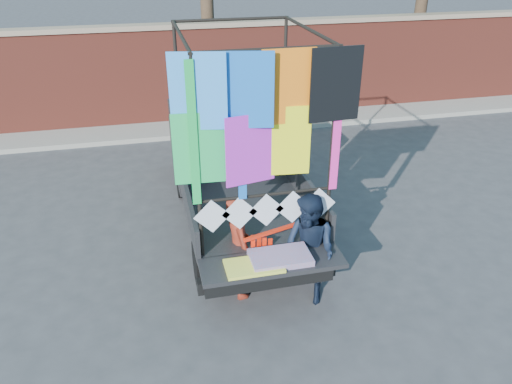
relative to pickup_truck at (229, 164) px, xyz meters
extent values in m
plane|color=#38383A|center=(-0.43, -2.04, -0.89)|extent=(90.00, 90.00, 0.00)
cube|color=maroon|center=(-0.43, 4.96, 0.36)|extent=(30.00, 0.35, 2.50)
cube|color=gray|center=(-0.43, 4.96, 1.66)|extent=(30.00, 0.45, 0.12)
cube|color=gray|center=(-0.43, 4.26, -0.83)|extent=(30.00, 1.20, 0.12)
cylinder|color=#38281C|center=(0.57, 6.16, 1.84)|extent=(0.36, 0.36, 5.46)
cylinder|color=#38281C|center=(7.07, 6.16, 1.39)|extent=(0.36, 0.36, 4.55)
cylinder|color=black|center=(-0.82, 0.62, -0.54)|extent=(0.23, 0.69, 0.69)
cylinder|color=black|center=(-0.82, -2.21, -0.54)|extent=(0.23, 0.69, 0.69)
cylinder|color=black|center=(0.82, 0.62, -0.54)|extent=(0.23, 0.69, 0.69)
cylinder|color=black|center=(0.82, -2.21, -0.54)|extent=(0.23, 0.69, 0.69)
cube|color=black|center=(0.00, -0.84, -0.36)|extent=(1.78, 4.40, 0.31)
cube|color=black|center=(0.00, -1.63, -0.07)|extent=(1.89, 2.41, 0.10)
cube|color=black|center=(-0.92, -1.63, 0.16)|extent=(0.06, 2.41, 0.47)
cube|color=black|center=(0.92, -1.63, 0.16)|extent=(0.06, 2.41, 0.47)
cube|color=black|center=(0.00, -0.45, 0.16)|extent=(1.89, 0.06, 0.47)
cube|color=black|center=(0.00, 0.57, 0.22)|extent=(1.89, 1.68, 1.31)
cube|color=#8C9EAD|center=(0.00, 0.10, 0.64)|extent=(1.68, 0.06, 0.58)
cube|color=#8C9EAD|center=(0.00, 1.36, 0.43)|extent=(1.68, 0.10, 0.73)
cube|color=black|center=(0.00, 1.73, -0.05)|extent=(1.84, 0.94, 0.58)
cube|color=black|center=(0.00, -3.10, -0.05)|extent=(1.89, 0.58, 0.06)
cube|color=black|center=(0.00, -2.86, -0.45)|extent=(1.94, 0.16, 0.19)
cylinder|color=black|center=(-0.86, -2.73, 1.30)|extent=(0.05, 0.05, 2.62)
cylinder|color=black|center=(-0.86, -0.53, 1.30)|extent=(0.05, 0.05, 2.62)
cylinder|color=black|center=(0.86, -2.73, 1.30)|extent=(0.05, 0.05, 2.62)
cylinder|color=black|center=(0.86, -0.53, 1.30)|extent=(0.05, 0.05, 2.62)
cylinder|color=black|center=(0.00, -2.73, 2.61)|extent=(1.78, 0.05, 0.05)
cylinder|color=black|center=(0.00, -0.53, 2.61)|extent=(1.78, 0.05, 0.05)
cylinder|color=black|center=(-0.86, -1.63, 2.61)|extent=(0.05, 2.25, 0.05)
cylinder|color=black|center=(0.86, -1.63, 2.61)|extent=(0.05, 2.25, 0.05)
cylinder|color=black|center=(0.00, -2.73, 0.77)|extent=(1.78, 0.04, 0.04)
cube|color=#3490F7|center=(-0.79, -2.75, 2.13)|extent=(0.65, 0.02, 0.89)
cube|color=blue|center=(-0.26, -2.79, 2.13)|extent=(0.65, 0.02, 0.89)
cube|color=orange|center=(0.26, -2.75, 2.13)|extent=(0.65, 0.02, 0.89)
cube|color=black|center=(0.79, -2.79, 2.13)|extent=(0.65, 0.02, 0.89)
cube|color=green|center=(-0.79, -2.75, 1.45)|extent=(0.65, 0.02, 0.89)
cube|color=#CF2BDA|center=(-0.26, -2.79, 1.45)|extent=(0.65, 0.02, 0.89)
cube|color=#FBFF1A|center=(0.26, -2.75, 1.45)|extent=(0.65, 0.02, 0.89)
cube|color=green|center=(-0.89, -2.77, 1.66)|extent=(0.10, 0.01, 1.78)
cube|color=#FF2AA9|center=(0.89, -2.77, 1.66)|extent=(0.10, 0.01, 1.78)
cube|color=blue|center=(-0.31, -2.77, 1.66)|extent=(0.10, 0.01, 1.78)
cube|color=white|center=(-0.71, -2.76, 0.56)|extent=(0.47, 0.01, 0.47)
cube|color=white|center=(-0.36, -2.76, 0.56)|extent=(0.47, 0.01, 0.47)
cube|color=white|center=(0.00, -2.76, 0.56)|extent=(0.47, 0.01, 0.47)
cube|color=white|center=(0.36, -2.76, 0.56)|extent=(0.47, 0.01, 0.47)
cube|color=white|center=(0.71, -2.76, 0.56)|extent=(0.47, 0.01, 0.47)
cube|color=#F33E36|center=(0.11, -3.10, 0.03)|extent=(0.79, 0.47, 0.08)
cube|color=#E1E849|center=(-0.26, -3.17, 0.01)|extent=(0.73, 0.42, 0.04)
imported|color=maroon|center=(-0.34, -2.53, -0.10)|extent=(0.46, 0.62, 1.57)
imported|color=#141E32|center=(0.58, -2.88, -0.07)|extent=(0.92, 0.99, 1.62)
cube|color=#FF270D|center=(0.12, -2.71, 0.19)|extent=(0.90, 0.32, 0.04)
cube|color=#FF270D|center=(-0.17, -2.73, -0.10)|extent=(0.06, 0.02, 0.53)
cube|color=#FF270D|center=(-0.09, -2.73, -0.12)|extent=(0.06, 0.02, 0.53)
cube|color=#FF270D|center=(-0.01, -2.73, -0.14)|extent=(0.06, 0.02, 0.53)
cube|color=#FF270D|center=(0.06, -2.73, -0.16)|extent=(0.06, 0.02, 0.53)
camera|label=1|loc=(-1.41, -8.21, 3.78)|focal=35.00mm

